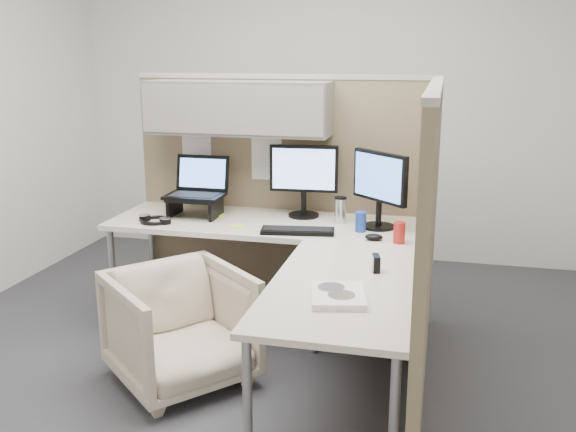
% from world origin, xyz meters
% --- Properties ---
extents(ground, '(4.50, 4.50, 0.00)m').
position_xyz_m(ground, '(0.00, 0.00, 0.00)').
color(ground, '#343438').
rests_on(ground, ground).
extents(partition_back, '(2.00, 0.36, 1.63)m').
position_xyz_m(partition_back, '(-0.22, 0.83, 1.10)').
color(partition_back, '#867357').
rests_on(partition_back, ground).
extents(partition_right, '(0.07, 2.03, 1.63)m').
position_xyz_m(partition_right, '(0.90, -0.07, 0.82)').
color(partition_right, '#867357').
rests_on(partition_right, ground).
extents(desk, '(2.00, 1.98, 0.73)m').
position_xyz_m(desk, '(0.12, 0.13, 0.69)').
color(desk, beige).
rests_on(desk, ground).
extents(office_chair, '(0.92, 0.93, 0.70)m').
position_xyz_m(office_chair, '(-0.38, -0.25, 0.35)').
color(office_chair, beige).
rests_on(office_chair, ground).
extents(monitor_left, '(0.44, 0.20, 0.47)m').
position_xyz_m(monitor_left, '(0.09, 0.72, 1.00)').
color(monitor_left, black).
rests_on(monitor_left, desk).
extents(monitor_right, '(0.35, 0.32, 0.47)m').
position_xyz_m(monitor_right, '(0.59, 0.55, 1.00)').
color(monitor_right, black).
rests_on(monitor_right, desk).
extents(laptop_station, '(0.36, 0.31, 0.38)m').
position_xyz_m(laptop_station, '(-0.59, 0.58, 0.87)').
color(laptop_station, black).
rests_on(laptop_station, desk).
extents(keyboard, '(0.45, 0.21, 0.02)m').
position_xyz_m(keyboard, '(0.14, 0.33, 0.74)').
color(keyboard, black).
rests_on(keyboard, desk).
extents(mouse, '(0.10, 0.07, 0.04)m').
position_xyz_m(mouse, '(0.60, 0.28, 0.75)').
color(mouse, black).
rests_on(mouse, desk).
extents(travel_mug, '(0.08, 0.08, 0.16)m').
position_xyz_m(travel_mug, '(0.35, 0.62, 0.81)').
color(travel_mug, silver).
rests_on(travel_mug, desk).
extents(soda_can_green, '(0.07, 0.07, 0.12)m').
position_xyz_m(soda_can_green, '(0.74, 0.26, 0.79)').
color(soda_can_green, '#B21E1E').
rests_on(soda_can_green, desk).
extents(soda_can_silver, '(0.07, 0.07, 0.12)m').
position_xyz_m(soda_can_silver, '(0.50, 0.44, 0.79)').
color(soda_can_silver, '#1E3FA5').
rests_on(soda_can_silver, desk).
extents(sticky_note_a, '(0.10, 0.10, 0.01)m').
position_xyz_m(sticky_note_a, '(-0.25, 0.37, 0.73)').
color(sticky_note_a, yellow).
rests_on(sticky_note_a, desk).
extents(sticky_note_c, '(0.09, 0.09, 0.01)m').
position_xyz_m(sticky_note_c, '(-0.46, 0.60, 0.73)').
color(sticky_note_c, yellow).
rests_on(sticky_note_c, desk).
extents(headphones, '(0.23, 0.23, 0.03)m').
position_xyz_m(headphones, '(-0.79, 0.35, 0.74)').
color(headphones, black).
rests_on(headphones, desk).
extents(paper_stack, '(0.29, 0.33, 0.03)m').
position_xyz_m(paper_stack, '(0.54, -0.65, 0.75)').
color(paper_stack, white).
rests_on(paper_stack, desk).
extents(desk_clock, '(0.05, 0.09, 0.08)m').
position_xyz_m(desk_clock, '(0.66, -0.25, 0.77)').
color(desk_clock, black).
rests_on(desk_clock, desk).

